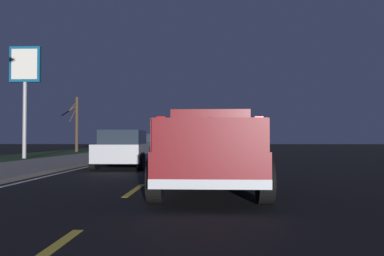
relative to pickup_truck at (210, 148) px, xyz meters
name	(u,v)px	position (x,y,z in m)	size (l,w,h in m)	color
ground	(181,157)	(17.62, 1.75, -0.98)	(144.00, 144.00, 0.00)	black
sidewalk_shoulder	(94,156)	(17.62, 7.45, -0.92)	(108.00, 4.00, 0.12)	gray
grass_verge	(19,157)	(17.62, 12.45, -0.98)	(108.00, 6.00, 0.01)	#1E3819
lane_markings	(147,156)	(19.84, 4.26, -0.98)	(108.00, 3.54, 0.01)	yellow
pickup_truck	(210,148)	(0.00, 0.00, 0.00)	(5.45, 2.33, 1.87)	maroon
sedan_black	(156,145)	(20.43, 3.69, -0.20)	(4.41, 2.03, 1.54)	black
sedan_silver	(124,149)	(7.58, 3.48, -0.20)	(4.44, 2.09, 1.54)	#B2B5BA
gas_price_sign	(25,74)	(15.63, 11.25, 4.20)	(0.27, 1.90, 6.89)	#99999E
bare_tree_far	(76,123)	(28.36, 12.06, 1.67)	(0.71, 1.50, 5.05)	#423323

